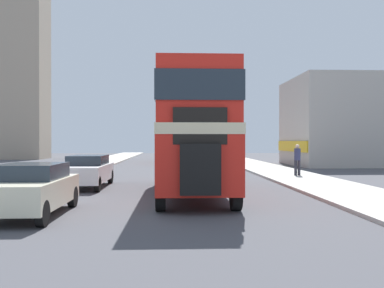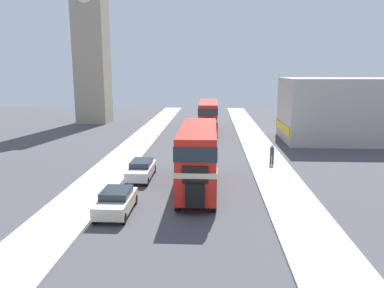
{
  "view_description": "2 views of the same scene",
  "coord_description": "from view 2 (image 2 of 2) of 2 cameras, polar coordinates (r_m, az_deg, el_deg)",
  "views": [
    {
      "loc": [
        -0.01,
        -13.09,
        2.03
      ],
      "look_at": [
        0.73,
        3.46,
        1.92
      ],
      "focal_mm": 40.0,
      "sensor_mm": 36.0,
      "label": 1
    },
    {
      "loc": [
        1.63,
        -21.79,
        8.26
      ],
      "look_at": [
        0.0,
        9.11,
        2.13
      ],
      "focal_mm": 35.0,
      "sensor_mm": 36.0,
      "label": 2
    }
  ],
  "objects": [
    {
      "name": "pedestrian_walking",
      "position": [
        33.53,
        12.1,
        -1.37
      ],
      "size": [
        0.35,
        0.35,
        1.74
      ],
      "color": "#282833",
      "rests_on": "sidewalk_right"
    },
    {
      "name": "car_parked_near",
      "position": [
        22.52,
        -11.49,
        -8.54
      ],
      "size": [
        1.8,
        3.96,
        1.41
      ],
      "color": "beige",
      "rests_on": "ground_plane"
    },
    {
      "name": "double_decker_bus",
      "position": [
        25.87,
        0.96,
        -1.38
      ],
      "size": [
        2.5,
        10.13,
        4.45
      ],
      "color": "red",
      "rests_on": "ground_plane"
    },
    {
      "name": "car_parked_mid",
      "position": [
        29.19,
        -7.74,
        -3.83
      ],
      "size": [
        1.68,
        4.42,
        1.41
      ],
      "color": "white",
      "rests_on": "ground_plane"
    },
    {
      "name": "bus_distant",
      "position": [
        50.08,
        2.5,
        4.54
      ],
      "size": [
        2.41,
        11.02,
        4.12
      ],
      "color": "red",
      "rests_on": "ground_plane"
    },
    {
      "name": "ground_plane",
      "position": [
        23.36,
        -1.19,
        -9.51
      ],
      "size": [
        120.0,
        120.0,
        0.0
      ],
      "primitive_type": "plane",
      "color": "#47474C"
    },
    {
      "name": "church_tower",
      "position": [
        62.21,
        -15.28,
        18.25
      ],
      "size": [
        4.92,
        4.92,
        31.94
      ],
      "color": "tan",
      "rests_on": "ground_plane"
    },
    {
      "name": "sidewalk_left",
      "position": [
        24.74,
        -17.17,
        -8.67
      ],
      "size": [
        3.5,
        120.0,
        0.12
      ],
      "color": "#B7B2A8",
      "rests_on": "ground_plane"
    },
    {
      "name": "sidewalk_right",
      "position": [
        23.84,
        15.44,
        -9.34
      ],
      "size": [
        3.5,
        120.0,
        0.12
      ],
      "color": "#B7B2A8",
      "rests_on": "ground_plane"
    },
    {
      "name": "shop_building_block",
      "position": [
        47.75,
        23.75,
        4.75
      ],
      "size": [
        16.9,
        8.98,
        7.34
      ],
      "color": "#B2ADA3",
      "rests_on": "ground_plane"
    }
  ]
}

